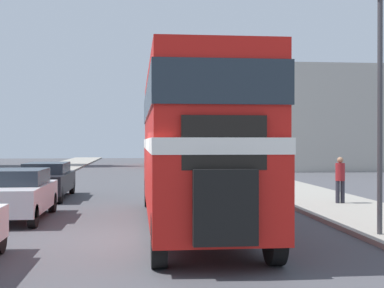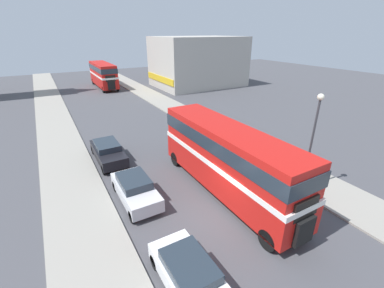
% 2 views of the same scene
% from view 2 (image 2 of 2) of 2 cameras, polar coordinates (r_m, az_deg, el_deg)
% --- Properties ---
extents(ground_plane, '(120.00, 120.00, 0.00)m').
position_cam_2_polar(ground_plane, '(14.47, 6.93, -14.75)').
color(ground_plane, '#47474C').
extents(sidewalk_right, '(3.50, 120.00, 0.12)m').
position_cam_2_polar(sidewalk_right, '(18.70, 23.93, -6.94)').
color(sidewalk_right, gray).
rests_on(sidewalk_right, ground_plane).
extents(sidewalk_left, '(3.50, 120.00, 0.12)m').
position_cam_2_polar(sidewalk_left, '(12.58, -21.07, -23.41)').
color(sidewalk_left, gray).
rests_on(sidewalk_left, ground_plane).
extents(double_decker_bus, '(2.45, 11.04, 4.11)m').
position_cam_2_polar(double_decker_bus, '(14.85, 7.79, -2.53)').
color(double_decker_bus, red).
rests_on(double_decker_bus, ground_plane).
extents(bus_distant, '(2.54, 10.21, 4.05)m').
position_cam_2_polar(bus_distant, '(47.46, -19.15, 14.62)').
color(bus_distant, red).
rests_on(bus_distant, ground_plane).
extents(car_parked_near, '(1.74, 4.25, 1.37)m').
position_cam_2_polar(car_parked_near, '(10.58, -0.15, -27.51)').
color(car_parked_near, white).
rests_on(car_parked_near, ground_plane).
extents(car_parked_mid, '(1.75, 4.12, 1.47)m').
position_cam_2_polar(car_parked_mid, '(15.11, -12.48, -9.77)').
color(car_parked_mid, silver).
rests_on(car_parked_mid, ground_plane).
extents(car_parked_far, '(1.78, 4.60, 1.43)m').
position_cam_2_polar(car_parked_far, '(20.13, -18.16, -1.57)').
color(car_parked_far, black).
rests_on(car_parked_far, ground_plane).
extents(pedestrian_walking, '(0.33, 0.33, 1.62)m').
position_cam_2_polar(pedestrian_walking, '(21.54, 13.26, 1.53)').
color(pedestrian_walking, '#282833').
rests_on(pedestrian_walking, sidewalk_right).
extents(bicycle_on_pavement, '(0.05, 1.76, 0.78)m').
position_cam_2_polar(bicycle_on_pavement, '(28.20, 0.01, 6.30)').
color(bicycle_on_pavement, black).
rests_on(bicycle_on_pavement, sidewalk_right).
extents(street_lamp, '(0.36, 0.36, 5.86)m').
position_cam_2_polar(street_lamp, '(15.78, 25.49, 2.86)').
color(street_lamp, '#38383D').
rests_on(street_lamp, sidewalk_right).
extents(shop_building_block, '(14.59, 10.61, 8.15)m').
position_cam_2_polar(shop_building_block, '(46.77, 1.32, 17.81)').
color(shop_building_block, '#B2ADA3').
rests_on(shop_building_block, ground_plane).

